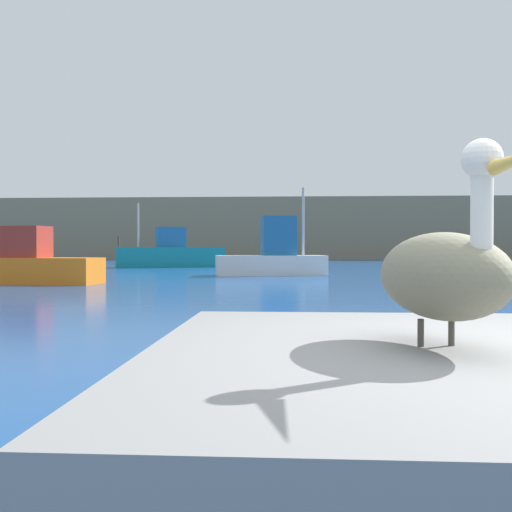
{
  "coord_description": "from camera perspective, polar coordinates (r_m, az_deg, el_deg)",
  "views": [
    {
      "loc": [
        -1.25,
        -2.9,
        1.29
      ],
      "look_at": [
        -2.9,
        23.22,
        0.92
      ],
      "focal_mm": 43.34,
      "sensor_mm": 36.0,
      "label": 1
    }
  ],
  "objects": [
    {
      "name": "fishing_boat_teal",
      "position": [
        40.05,
        -7.91,
        0.19
      ],
      "size": [
        7.04,
        4.16,
        4.09
      ],
      "rotation": [
        0.0,
        0.0,
        3.49
      ],
      "color": "teal",
      "rests_on": "ground"
    },
    {
      "name": "hillside_backdrop",
      "position": [
        67.99,
        4.67,
        2.44
      ],
      "size": [
        140.0,
        10.58,
        6.43
      ],
      "primitive_type": "cube",
      "color": "#7F755B",
      "rests_on": "ground"
    },
    {
      "name": "pelican",
      "position": [
        2.97,
        16.91,
        -1.41
      ],
      "size": [
        0.68,
        1.33,
        0.91
      ],
      "rotation": [
        0.0,
        0.0,
        -1.32
      ],
      "color": "gray",
      "rests_on": "pier_dock"
    },
    {
      "name": "fishing_boat_white",
      "position": [
        28.3,
        1.62,
        -0.03
      ],
      "size": [
        5.21,
        2.52,
        4.04
      ],
      "rotation": [
        0.0,
        0.0,
        0.19
      ],
      "color": "white",
      "rests_on": "ground"
    },
    {
      "name": "fishing_boat_orange",
      "position": [
        23.29,
        -20.13,
        -0.72
      ],
      "size": [
        5.13,
        2.19,
        4.53
      ],
      "rotation": [
        0.0,
        0.0,
        3.0
      ],
      "color": "orange",
      "rests_on": "ground"
    },
    {
      "name": "pier_dock",
      "position": [
        3.11,
        16.68,
        -15.65
      ],
      "size": [
        2.72,
        3.08,
        0.82
      ],
      "primitive_type": "cube",
      "color": "gray",
      "rests_on": "ground"
    }
  ]
}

